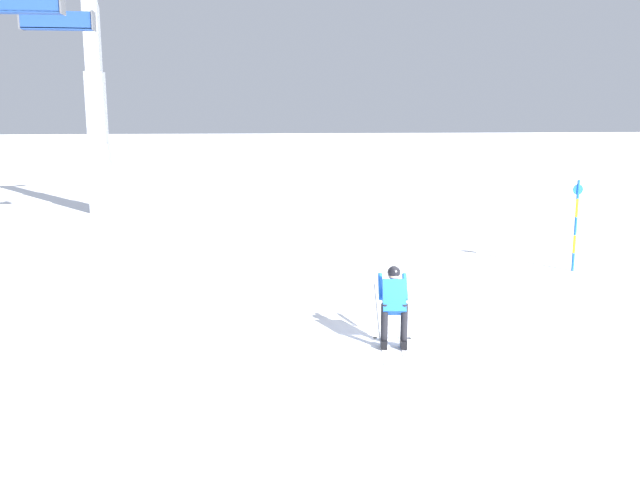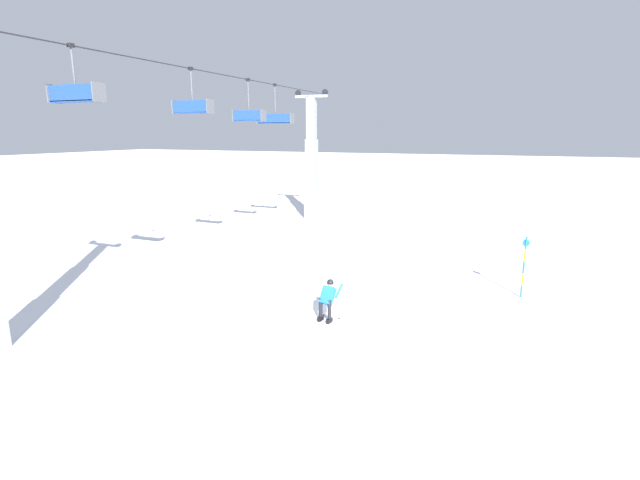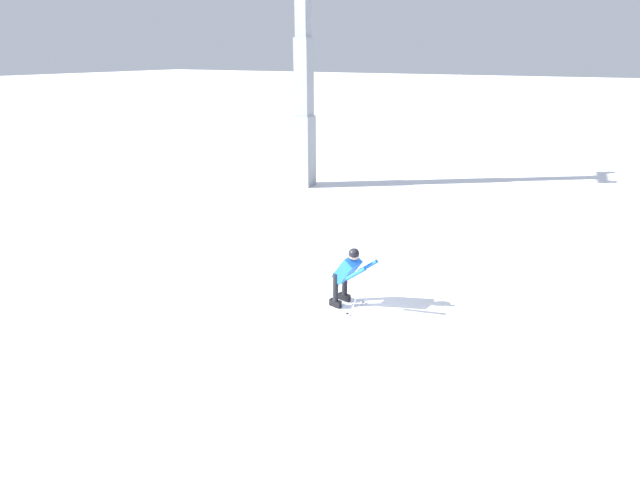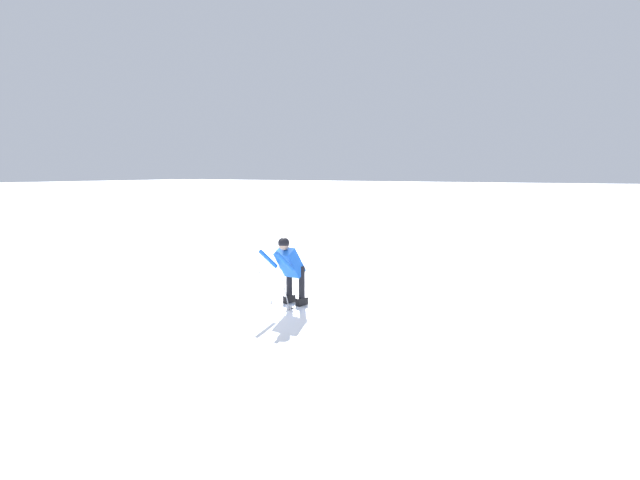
{
  "view_description": "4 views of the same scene",
  "coord_description": "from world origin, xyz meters",
  "views": [
    {
      "loc": [
        -11.47,
        3.71,
        4.23
      ],
      "look_at": [
        0.85,
        2.14,
        1.87
      ],
      "focal_mm": 37.56,
      "sensor_mm": 36.0,
      "label": 1
    },
    {
      "loc": [
        -14.22,
        -4.82,
        6.43
      ],
      "look_at": [
        0.51,
        1.34,
        2.76
      ],
      "focal_mm": 26.38,
      "sensor_mm": 36.0,
      "label": 2
    },
    {
      "loc": [
        3.86,
        -7.48,
        5.31
      ],
      "look_at": [
        -0.94,
        1.51,
        1.2
      ],
      "focal_mm": 25.9,
      "sensor_mm": 36.0,
      "label": 3
    },
    {
      "loc": [
        9.26,
        7.02,
        2.79
      ],
      "look_at": [
        -0.79,
        1.09,
        1.31
      ],
      "focal_mm": 30.42,
      "sensor_mm": 36.0,
      "label": 4
    }
  ],
  "objects": [
    {
      "name": "ground_plane",
      "position": [
        0.0,
        0.0,
        0.0
      ],
      "size": [
        260.0,
        260.0,
        0.0
      ],
      "primitive_type": "plane",
      "color": "white"
    },
    {
      "name": "skier_carving_main",
      "position": [
        0.09,
        0.87,
        0.84
      ],
      "size": [
        1.84,
        0.85,
        1.6
      ],
      "color": "white",
      "rests_on": "ground_plane"
    },
    {
      "name": "lift_tower_near",
      "position": [
        -5.91,
        9.45,
        3.94
      ],
      "size": [
        0.71,
        2.45,
        9.44
      ],
      "color": "gray",
      "rests_on": "ground_plane"
    }
  ]
}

